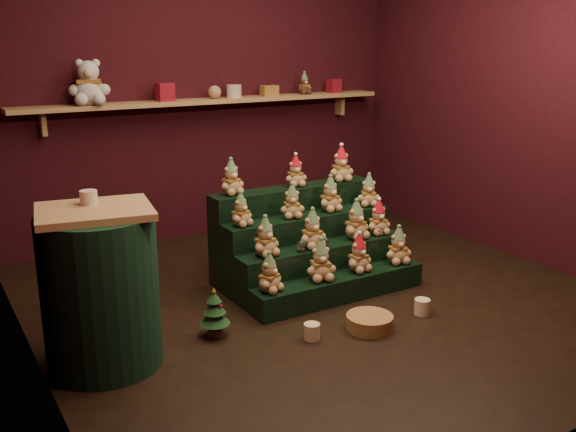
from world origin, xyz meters
TOP-DOWN VIEW (x-y plane):
  - ground at (0.00, 0.00)m, footprint 4.00×4.00m
  - back_wall at (0.00, 2.05)m, footprint 4.00×0.10m
  - left_wall at (-2.05, 0.00)m, footprint 0.10×4.00m
  - right_wall at (2.05, 0.00)m, footprint 0.10×4.00m
  - back_shelf at (0.00, 1.87)m, footprint 3.60×0.26m
  - riser_tier_front at (0.09, -0.07)m, footprint 1.40×0.22m
  - riser_tier_midfront at (0.09, 0.15)m, footprint 1.40×0.22m
  - riser_tier_midback at (0.09, 0.37)m, footprint 1.40×0.22m
  - riser_tier_back at (0.09, 0.59)m, footprint 1.40×0.22m
  - teddy_0 at (-0.49, -0.06)m, footprint 0.26×0.25m
  - teddy_1 at (-0.07, -0.06)m, footprint 0.26×0.24m
  - teddy_2 at (0.27, -0.05)m, footprint 0.23×0.21m
  - teddy_3 at (0.64, -0.06)m, footprint 0.24×0.23m
  - teddy_4 at (-0.40, 0.15)m, footprint 0.24×0.23m
  - teddy_5 at (-0.02, 0.14)m, footprint 0.21×0.19m
  - teddy_6 at (0.39, 0.15)m, footprint 0.25×0.23m
  - teddy_7 at (0.62, 0.16)m, footprint 0.21×0.19m
  - teddy_8 at (-0.48, 0.37)m, footprint 0.22×0.21m
  - teddy_9 at (-0.05, 0.37)m, footprint 0.23×0.22m
  - teddy_10 at (0.31, 0.38)m, footprint 0.21×0.20m
  - teddy_11 at (0.67, 0.36)m, footprint 0.24×0.23m
  - teddy_12 at (-0.44, 0.61)m, footprint 0.22×0.20m
  - teddy_13 at (0.12, 0.60)m, footprint 0.20×0.18m
  - teddy_14 at (0.55, 0.58)m, footprint 0.23×0.22m
  - snow_globe_a at (-0.14, 0.09)m, footprint 0.07×0.07m
  - snow_globe_b at (0.07, 0.09)m, footprint 0.06×0.06m
  - snow_globe_c at (0.59, 0.09)m, footprint 0.06×0.06m
  - side_table at (-1.65, -0.15)m, footprint 0.70×0.66m
  - table_ornament at (-1.65, -0.05)m, footprint 0.10×0.10m
  - mini_christmas_tree at (-0.95, -0.15)m, footprint 0.20×0.20m
  - mug_left at (-0.44, -0.51)m, footprint 0.10×0.10m
  - mug_right at (0.43, -0.58)m, footprint 0.11×0.11m
  - wicker_basket at (-0.03, -0.58)m, footprint 0.37×0.37m
  - white_bear at (-1.12, 1.84)m, footprint 0.40×0.38m
  - brown_bear at (0.99, 1.84)m, footprint 0.15×0.14m
  - gift_tin_red_a at (-0.47, 1.85)m, footprint 0.14×0.14m
  - gift_tin_cream at (0.21, 1.85)m, footprint 0.14×0.14m
  - gift_tin_red_b at (1.36, 1.85)m, footprint 0.12×0.12m
  - shelf_plush_ball at (0.02, 1.85)m, footprint 0.12×0.12m
  - scarf_gift_box at (0.60, 1.85)m, footprint 0.16×0.10m

SIDE VIEW (x-z plane):
  - ground at x=0.00m, z-range 0.00..0.00m
  - wicker_basket at x=-0.03m, z-range 0.00..0.10m
  - mug_left at x=-0.44m, z-range 0.00..0.10m
  - mug_right at x=0.43m, z-range 0.00..0.11m
  - riser_tier_front at x=0.09m, z-range 0.00..0.18m
  - mini_christmas_tree at x=-0.95m, z-range 0.00..0.33m
  - riser_tier_midfront at x=0.09m, z-range 0.00..0.36m
  - riser_tier_midback at x=0.09m, z-range 0.00..0.54m
  - teddy_0 at x=-0.49m, z-range 0.18..0.46m
  - teddy_2 at x=0.27m, z-range 0.18..0.46m
  - teddy_3 at x=0.64m, z-range 0.18..0.47m
  - teddy_1 at x=-0.07m, z-range 0.18..0.49m
  - riser_tier_back at x=0.09m, z-range 0.00..0.72m
  - snow_globe_b at x=0.07m, z-range 0.36..0.44m
  - snow_globe_c at x=0.59m, z-range 0.36..0.44m
  - snow_globe_a at x=-0.14m, z-range 0.36..0.45m
  - side_table at x=-1.65m, z-range -0.01..0.94m
  - teddy_7 at x=0.62m, z-range 0.36..0.63m
  - teddy_4 at x=-0.40m, z-range 0.36..0.65m
  - teddy_5 at x=-0.02m, z-range 0.36..0.65m
  - teddy_6 at x=0.39m, z-range 0.36..0.66m
  - teddy_8 at x=-0.48m, z-range 0.54..0.79m
  - teddy_9 at x=-0.05m, z-range 0.54..0.80m
  - teddy_11 at x=0.67m, z-range 0.54..0.80m
  - teddy_10 at x=0.31m, z-range 0.54..0.82m
  - teddy_13 at x=0.12m, z-range 0.72..0.97m
  - teddy_12 at x=-0.44m, z-range 0.72..0.99m
  - teddy_14 at x=0.55m, z-range 0.72..1.01m
  - table_ornament at x=-1.65m, z-range 0.95..1.03m
  - back_shelf at x=0.00m, z-range 1.17..1.41m
  - scarf_gift_box at x=0.60m, z-range 1.32..1.42m
  - gift_tin_cream at x=0.21m, z-range 1.32..1.44m
  - shelf_plush_ball at x=0.02m, z-range 1.32..1.44m
  - gift_tin_red_b at x=1.36m, z-range 1.32..1.46m
  - back_wall at x=0.00m, z-range 0.00..2.80m
  - left_wall at x=-2.05m, z-range 0.00..2.80m
  - right_wall at x=2.05m, z-range 0.00..2.80m
  - gift_tin_red_a at x=-0.47m, z-range 1.32..1.48m
  - brown_bear at x=0.99m, z-range 1.32..1.53m
  - white_bear at x=-1.12m, z-range 1.32..1.79m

